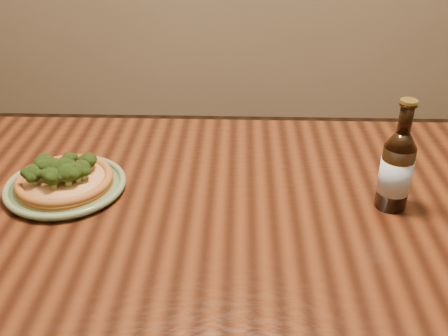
{
  "coord_description": "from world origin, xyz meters",
  "views": [
    {
      "loc": [
        0.12,
        -0.73,
        1.33
      ],
      "look_at": [
        0.09,
        0.17,
        0.82
      ],
      "focal_mm": 42.0,
      "sensor_mm": 36.0,
      "label": 1
    }
  ],
  "objects_px": {
    "pizza": "(63,177)",
    "beer_bottle": "(396,169)",
    "table": "(178,253)",
    "plate": "(66,186)"
  },
  "relations": [
    {
      "from": "pizza",
      "to": "beer_bottle",
      "type": "xyz_separation_m",
      "value": [
        0.66,
        -0.04,
        0.05
      ]
    },
    {
      "from": "plate",
      "to": "beer_bottle",
      "type": "relative_size",
      "value": 1.1
    },
    {
      "from": "plate",
      "to": "table",
      "type": "bearing_deg",
      "value": -19.27
    },
    {
      "from": "pizza",
      "to": "beer_bottle",
      "type": "distance_m",
      "value": 0.67
    },
    {
      "from": "table",
      "to": "beer_bottle",
      "type": "distance_m",
      "value": 0.46
    },
    {
      "from": "plate",
      "to": "pizza",
      "type": "height_order",
      "value": "pizza"
    },
    {
      "from": "table",
      "to": "plate",
      "type": "height_order",
      "value": "plate"
    },
    {
      "from": "beer_bottle",
      "to": "pizza",
      "type": "bearing_deg",
      "value": -172.43
    },
    {
      "from": "pizza",
      "to": "beer_bottle",
      "type": "bearing_deg",
      "value": -3.13
    },
    {
      "from": "plate",
      "to": "pizza",
      "type": "distance_m",
      "value": 0.02
    }
  ]
}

